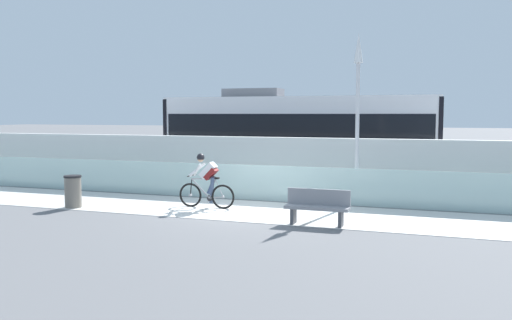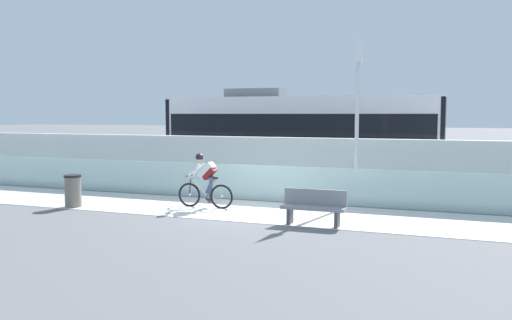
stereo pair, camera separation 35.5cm
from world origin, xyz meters
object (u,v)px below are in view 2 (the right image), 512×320
at_px(tram, 301,135).
at_px(trash_bin, 73,191).
at_px(cyclist_on_bike, 205,182).
at_px(lamp_post_antenna, 357,96).
at_px(bench, 314,206).

xyz_separation_m(tram, trash_bin, (-4.73, -8.10, -1.41)).
relative_size(tram, cyclist_on_bike, 6.25).
distance_m(tram, lamp_post_antenna, 5.79).
xyz_separation_m(tram, bench, (2.63, -8.14, -1.41)).
height_order(cyclist_on_bike, lamp_post_antenna, lamp_post_antenna).
bearing_deg(lamp_post_antenna, bench, -97.31).
height_order(lamp_post_antenna, trash_bin, lamp_post_antenna).
bearing_deg(trash_bin, lamp_post_antenna, 23.54).
bearing_deg(trash_bin, bench, -0.27).
height_order(trash_bin, bench, trash_bin).
relative_size(lamp_post_antenna, bench, 3.25).
distance_m(tram, cyclist_on_bike, 7.01).
distance_m(lamp_post_antenna, bench, 4.46).
bearing_deg(tram, bench, -72.08).
distance_m(tram, bench, 8.67).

